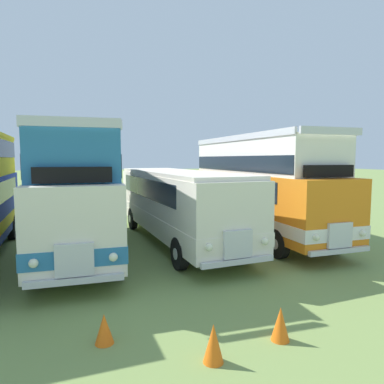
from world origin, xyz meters
name	(u,v)px	position (x,y,z in m)	size (l,w,h in m)	color
bus_sixth_in_row	(79,190)	(5.82, -0.12, 2.35)	(3.07, 9.91, 4.52)	silver
bus_seventh_in_row	(176,200)	(9.68, 0.20, 1.75)	(2.98, 10.54, 2.99)	silver
bus_eighth_in_row	(259,184)	(13.56, 0.07, 2.36)	(2.75, 10.21, 4.52)	orange
cone_near_end	(104,329)	(6.02, -7.12, 0.29)	(0.36, 0.36, 0.58)	orange
cone_mid_row	(280,324)	(9.24, -8.14, 0.33)	(0.36, 0.36, 0.66)	orange
cone_far_end	(213,343)	(7.74, -8.37, 0.34)	(0.36, 0.36, 0.69)	orange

